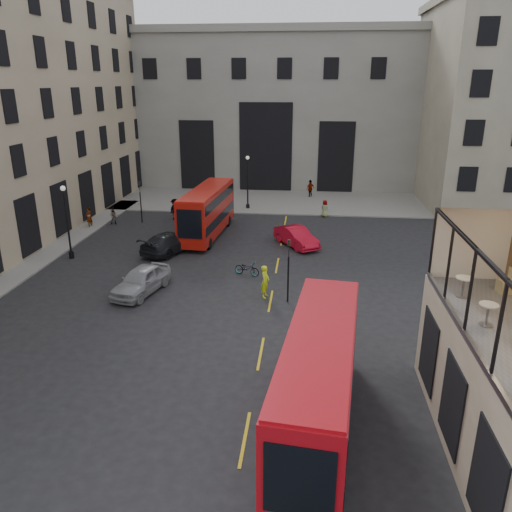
# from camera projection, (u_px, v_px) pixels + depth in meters

# --- Properties ---
(ground) EXTENTS (140.00, 140.00, 0.00)m
(ground) POSITION_uv_depth(u_px,v_px,m) (300.00, 443.00, 17.76)
(ground) COLOR black
(ground) RESTS_ON ground
(host_frontage) EXTENTS (3.00, 11.00, 4.50)m
(host_frontage) POSITION_uv_depth(u_px,v_px,m) (501.00, 401.00, 16.38)
(host_frontage) COLOR #BCA88D
(host_frontage) RESTS_ON ground
(gateway) EXTENTS (35.00, 10.60, 18.00)m
(gateway) POSITION_uv_depth(u_px,v_px,m) (269.00, 106.00, 60.19)
(gateway) COLOR gray
(gateway) RESTS_ON ground
(building_right) EXTENTS (16.60, 18.60, 20.00)m
(building_right) POSITION_uv_depth(u_px,v_px,m) (512.00, 100.00, 49.86)
(building_right) COLOR #ABA38A
(building_right) RESTS_ON ground
(pavement_far) EXTENTS (40.00, 12.00, 0.12)m
(pavement_far) POSITION_uv_depth(u_px,v_px,m) (252.00, 200.00, 54.00)
(pavement_far) COLOR slate
(pavement_far) RESTS_ON ground
(traffic_light_near) EXTENTS (0.16, 0.20, 3.80)m
(traffic_light_near) POSITION_uv_depth(u_px,v_px,m) (288.00, 263.00, 28.32)
(traffic_light_near) COLOR black
(traffic_light_near) RESTS_ON ground
(traffic_light_far) EXTENTS (0.16, 0.20, 3.80)m
(traffic_light_far) POSITION_uv_depth(u_px,v_px,m) (140.00, 196.00, 44.72)
(traffic_light_far) COLOR black
(traffic_light_far) RESTS_ON ground
(street_lamp_a) EXTENTS (0.36, 0.36, 5.33)m
(street_lamp_a) POSITION_uv_depth(u_px,v_px,m) (68.00, 226.00, 35.54)
(street_lamp_a) COLOR black
(street_lamp_a) RESTS_ON ground
(street_lamp_b) EXTENTS (0.36, 0.36, 5.33)m
(street_lamp_b) POSITION_uv_depth(u_px,v_px,m) (248.00, 186.00, 49.47)
(street_lamp_b) COLOR black
(street_lamp_b) RESTS_ON ground
(bus_near) EXTENTS (3.43, 10.32, 4.04)m
(bus_near) POSITION_uv_depth(u_px,v_px,m) (319.00, 378.00, 17.58)
(bus_near) COLOR #A50B14
(bus_near) RESTS_ON ground
(bus_far) EXTENTS (2.92, 10.08, 3.97)m
(bus_far) POSITION_uv_depth(u_px,v_px,m) (207.00, 209.00, 40.92)
(bus_far) COLOR #A7130B
(bus_far) RESTS_ON ground
(car_a) EXTENTS (3.00, 5.04, 1.61)m
(car_a) POSITION_uv_depth(u_px,v_px,m) (141.00, 280.00, 30.15)
(car_a) COLOR gray
(car_a) RESTS_ON ground
(car_b) EXTENTS (3.84, 4.68, 1.50)m
(car_b) POSITION_uv_depth(u_px,v_px,m) (296.00, 237.00, 38.75)
(car_b) COLOR #B80B20
(car_b) RESTS_ON ground
(car_c) EXTENTS (4.20, 5.76, 1.55)m
(car_c) POSITION_uv_depth(u_px,v_px,m) (171.00, 242.00, 37.41)
(car_c) COLOR black
(car_c) RESTS_ON ground
(bicycle) EXTENTS (1.87, 1.17, 0.93)m
(bicycle) POSITION_uv_depth(u_px,v_px,m) (247.00, 268.00, 33.01)
(bicycle) COLOR gray
(bicycle) RESTS_ON ground
(cyclist) EXTENTS (0.60, 0.80, 1.98)m
(cyclist) POSITION_uv_depth(u_px,v_px,m) (265.00, 282.00, 29.46)
(cyclist) COLOR #DDF519
(cyclist) RESTS_ON ground
(pedestrian_a) EXTENTS (0.88, 0.76, 1.57)m
(pedestrian_a) POSITION_uv_depth(u_px,v_px,m) (114.00, 216.00, 44.69)
(pedestrian_a) COLOR gray
(pedestrian_a) RESTS_ON ground
(pedestrian_b) EXTENTS (1.13, 1.45, 1.97)m
(pedestrian_b) POSITION_uv_depth(u_px,v_px,m) (175.00, 209.00, 46.10)
(pedestrian_b) COLOR gray
(pedestrian_b) RESTS_ON ground
(pedestrian_c) EXTENTS (1.16, 1.14, 1.96)m
(pedestrian_c) POSITION_uv_depth(u_px,v_px,m) (310.00, 189.00, 54.96)
(pedestrian_c) COLOR gray
(pedestrian_c) RESTS_ON ground
(pedestrian_d) EXTENTS (0.94, 0.89, 1.61)m
(pedestrian_d) POSITION_uv_depth(u_px,v_px,m) (325.00, 209.00, 47.14)
(pedestrian_d) COLOR gray
(pedestrian_d) RESTS_ON ground
(pedestrian_e) EXTENTS (0.61, 0.79, 1.90)m
(pedestrian_e) POSITION_uv_depth(u_px,v_px,m) (89.00, 217.00, 43.55)
(pedestrian_e) COLOR gray
(pedestrian_e) RESTS_ON ground
(cafe_table_mid) EXTENTS (0.61, 0.61, 0.76)m
(cafe_table_mid) POSITION_uv_depth(u_px,v_px,m) (488.00, 311.00, 16.21)
(cafe_table_mid) COLOR beige
(cafe_table_mid) RESTS_ON cafe_floor
(cafe_table_far) EXTENTS (0.62, 0.62, 0.77)m
(cafe_table_far) POSITION_uv_depth(u_px,v_px,m) (463.00, 284.00, 18.38)
(cafe_table_far) COLOR white
(cafe_table_far) RESTS_ON cafe_floor
(cafe_chair_d) EXTENTS (0.56, 0.56, 0.97)m
(cafe_chair_d) POSITION_uv_depth(u_px,v_px,m) (505.00, 285.00, 18.80)
(cafe_chair_d) COLOR tan
(cafe_chair_d) RESTS_ON cafe_floor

